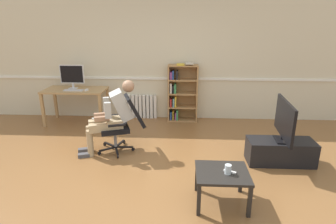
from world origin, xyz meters
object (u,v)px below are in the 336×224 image
(imac_monitor, at_px, (72,75))
(bookshelf, at_px, (181,93))
(computer_desk, at_px, (76,94))
(radiator, at_px, (141,107))
(spare_remote, at_px, (230,172))
(person_seated, at_px, (112,115))
(keyboard, at_px, (74,90))
(tv_screen, at_px, (285,120))
(tv_stand, at_px, (280,152))
(computer_mouse, at_px, (87,90))
(coffee_table, at_px, (222,176))
(drinking_glass, at_px, (228,169))
(office_chair, at_px, (124,121))

(imac_monitor, height_order, bookshelf, bookshelf)
(computer_desk, distance_m, radiator, 1.45)
(spare_remote, bearing_deg, person_seated, 79.26)
(radiator, bearing_deg, imac_monitor, -167.44)
(keyboard, relative_size, tv_screen, 0.42)
(bookshelf, distance_m, radiator, 0.99)
(imac_monitor, height_order, tv_screen, imac_monitor)
(computer_desk, relative_size, keyboard, 3.24)
(bookshelf, bearing_deg, spare_remote, -78.49)
(imac_monitor, xyz_separation_m, tv_stand, (3.91, -1.72, -0.86))
(tv_screen, height_order, spare_remote, tv_screen)
(imac_monitor, height_order, computer_mouse, imac_monitor)
(imac_monitor, bearing_deg, person_seated, -50.21)
(tv_stand, height_order, coffee_table, coffee_table)
(imac_monitor, distance_m, radiator, 1.63)
(drinking_glass, bearing_deg, tv_stand, 48.39)
(tv_stand, xyz_separation_m, coffee_table, (-1.06, -1.08, 0.18))
(bookshelf, distance_m, spare_remote, 3.09)
(imac_monitor, xyz_separation_m, person_seated, (1.20, -1.44, -0.39))
(spare_remote, bearing_deg, imac_monitor, 73.77)
(keyboard, height_order, office_chair, office_chair)
(computer_desk, relative_size, spare_remote, 8.67)
(person_seated, height_order, tv_screen, person_seated)
(computer_mouse, relative_size, tv_stand, 0.10)
(computer_mouse, bearing_deg, bookshelf, 11.79)
(keyboard, bearing_deg, computer_desk, 99.92)
(drinking_glass, bearing_deg, keyboard, 137.05)
(computer_desk, height_order, tv_screen, tv_screen)
(tv_stand, distance_m, tv_screen, 0.52)
(imac_monitor, bearing_deg, computer_mouse, -28.78)
(person_seated, height_order, drinking_glass, person_seated)
(bookshelf, relative_size, person_seated, 1.07)
(tv_stand, bearing_deg, person_seated, 174.11)
(computer_mouse, distance_m, office_chair, 1.58)
(bookshelf, height_order, tv_screen, bookshelf)
(radiator, bearing_deg, coffee_table, -65.01)
(radiator, height_order, tv_screen, tv_screen)
(computer_desk, bearing_deg, drinking_glass, -44.18)
(keyboard, height_order, drinking_glass, keyboard)
(keyboard, distance_m, bookshelf, 2.28)
(office_chair, bearing_deg, computer_desk, -153.86)
(imac_monitor, height_order, coffee_table, imac_monitor)
(drinking_glass, bearing_deg, computer_mouse, 133.95)
(drinking_glass, bearing_deg, office_chair, 136.28)
(computer_mouse, xyz_separation_m, drinking_glass, (2.55, -2.65, -0.29))
(radiator, bearing_deg, computer_desk, -163.76)
(computer_mouse, height_order, bookshelf, bookshelf)
(tv_screen, bearing_deg, drinking_glass, 143.21)
(office_chair, xyz_separation_m, tv_screen, (2.54, -0.34, 0.19))
(tv_screen, bearing_deg, imac_monitor, 71.16)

